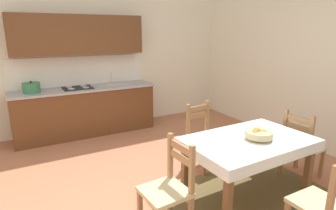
# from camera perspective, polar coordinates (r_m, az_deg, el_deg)

# --- Properties ---
(ground_plane) EXTENTS (6.39, 6.31, 0.10)m
(ground_plane) POSITION_cam_1_polar(r_m,az_deg,el_deg) (3.58, -1.91, -18.44)
(ground_plane) COLOR #AD6B4C
(wall_back) EXTENTS (6.39, 0.12, 4.02)m
(wall_back) POSITION_cam_1_polar(r_m,az_deg,el_deg) (5.75, -15.95, 15.27)
(wall_back) COLOR silver
(wall_back) RESTS_ON ground_plane
(wall_right) EXTENTS (0.12, 6.31, 4.02)m
(wall_right) POSITION_cam_1_polar(r_m,az_deg,el_deg) (5.07, 30.20, 14.01)
(wall_right) COLOR silver
(wall_right) RESTS_ON ground_plane
(area_rug) EXTENTS (2.10, 1.60, 0.01)m
(area_rug) POSITION_cam_1_polar(r_m,az_deg,el_deg) (3.55, 16.50, -18.43)
(area_rug) COLOR brown
(area_rug) RESTS_ON ground_plane
(kitchen_cabinetry) EXTENTS (2.56, 0.63, 2.20)m
(kitchen_cabinetry) POSITION_cam_1_polar(r_m,az_deg,el_deg) (5.47, -16.76, 3.05)
(kitchen_cabinetry) COLOR brown
(kitchen_cabinetry) RESTS_ON ground_plane
(dining_table) EXTENTS (1.43, 0.94, 0.75)m
(dining_table) POSITION_cam_1_polar(r_m,az_deg,el_deg) (3.32, 16.06, -8.67)
(dining_table) COLOR brown
(dining_table) RESTS_ON ground_plane
(dining_chair_camera_side) EXTENTS (0.42, 0.42, 0.93)m
(dining_chair_camera_side) POSITION_cam_1_polar(r_m,az_deg,el_deg) (2.93, 29.25, -17.49)
(dining_chair_camera_side) COLOR #D1BC89
(dining_chair_camera_side) RESTS_ON ground_plane
(dining_chair_tv_side) EXTENTS (0.45, 0.45, 0.93)m
(dining_chair_tv_side) POSITION_cam_1_polar(r_m,az_deg,el_deg) (2.81, 0.10, -16.83)
(dining_chair_tv_side) COLOR #D1BC89
(dining_chair_tv_side) RESTS_ON ground_plane
(dining_chair_kitchen_side) EXTENTS (0.46, 0.46, 0.93)m
(dining_chair_kitchen_side) POSITION_cam_1_polar(r_m,az_deg,el_deg) (4.06, 7.27, -6.59)
(dining_chair_kitchen_side) COLOR #D1BC89
(dining_chair_kitchen_side) RESTS_ON ground_plane
(dining_chair_window_side) EXTENTS (0.45, 0.45, 0.93)m
(dining_chair_window_side) POSITION_cam_1_polar(r_m,az_deg,el_deg) (4.12, 25.57, -7.67)
(dining_chair_window_side) COLOR #D1BC89
(dining_chair_window_side) RESTS_ON ground_plane
(fruit_bowl) EXTENTS (0.30, 0.30, 0.12)m
(fruit_bowl) POSITION_cam_1_polar(r_m,az_deg,el_deg) (3.27, 17.99, -5.65)
(fruit_bowl) COLOR tan
(fruit_bowl) RESTS_ON dining_table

